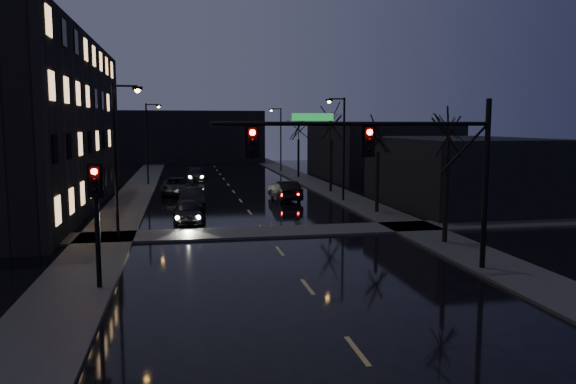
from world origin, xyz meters
name	(u,v)px	position (x,y,z in m)	size (l,w,h in m)	color
sidewalk_left	(132,198)	(-8.50, 35.00, 0.06)	(3.00, 140.00, 0.12)	#2D2D2B
sidewalk_right	(335,193)	(8.50, 35.00, 0.06)	(3.00, 140.00, 0.12)	#2D2D2B
sidewalk_cross	(266,232)	(0.00, 18.50, 0.06)	(40.00, 3.00, 0.12)	#2D2D2B
apartment_block	(3,124)	(-16.50, 30.00, 6.00)	(12.00, 30.00, 12.00)	black
commercial_right_near	(461,172)	(15.50, 26.00, 2.50)	(10.00, 14.00, 5.00)	black
commercial_right_far	(378,151)	(17.00, 48.00, 3.00)	(12.00, 18.00, 6.00)	black
far_block	(191,137)	(-3.00, 78.00, 4.00)	(22.00, 10.00, 8.00)	black
signal_mast	(399,153)	(3.85, 9.00, 4.87)	(11.11, 0.41, 7.00)	black
signal_pole_left	(96,208)	(-7.50, 8.99, 3.01)	(0.35, 0.41, 4.53)	black
tree_near	(449,119)	(8.40, 14.00, 6.22)	(3.52, 3.52, 8.08)	black
tree_mid_a	(378,127)	(8.40, 24.00, 5.83)	(3.30, 3.30, 7.58)	black
tree_mid_b	(331,117)	(8.40, 36.00, 6.61)	(3.74, 3.74, 8.59)	black
tree_far	(299,124)	(8.40, 50.00, 6.06)	(3.43, 3.43, 7.88)	black
streetlight_l_near	(119,148)	(-7.58, 18.00, 4.77)	(1.53, 0.28, 8.00)	black
streetlight_l_far	(149,137)	(-7.58, 45.00, 4.77)	(1.53, 0.28, 8.00)	black
streetlight_r_mid	(341,140)	(7.58, 30.00, 4.77)	(1.53, 0.28, 8.00)	black
streetlight_r_far	(279,134)	(7.58, 58.00, 4.77)	(1.53, 0.28, 8.00)	black
oncoming_car_a	(187,211)	(-4.20, 22.83, 0.71)	(1.69, 4.20, 1.43)	black
oncoming_car_b	(191,199)	(-3.89, 27.93, 0.79)	(1.67, 4.78, 1.57)	black
oncoming_car_c	(177,186)	(-4.94, 36.67, 0.74)	(2.46, 5.34, 1.49)	black
oncoming_car_d	(196,175)	(-3.10, 48.13, 0.69)	(1.93, 4.75, 1.38)	black
lead_car	(285,191)	(3.48, 31.59, 0.78)	(1.64, 4.70, 1.55)	black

